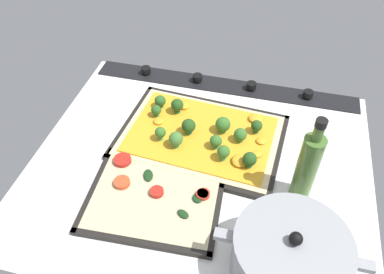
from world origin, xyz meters
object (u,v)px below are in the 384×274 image
(baking_tray_front, at_px, (201,138))
(baking_tray_back, at_px, (155,198))
(broccoli_pizza, at_px, (203,134))
(veggie_pizza_back, at_px, (155,195))
(cooking_pot, at_px, (289,258))
(oil_bottle, at_px, (307,166))

(baking_tray_front, bearing_deg, baking_tray_back, 74.80)
(broccoli_pizza, relative_size, veggie_pizza_back, 1.44)
(baking_tray_front, height_order, baking_tray_back, same)
(baking_tray_front, relative_size, cooking_pot, 1.54)
(baking_tray_back, relative_size, cooking_pot, 1.09)
(baking_tray_front, distance_m, veggie_pizza_back, 0.21)
(veggie_pizza_back, relative_size, oil_bottle, 1.25)
(baking_tray_front, xyz_separation_m, cooking_pot, (-0.23, 0.31, 0.05))
(cooking_pot, bearing_deg, oil_bottle, -95.33)
(veggie_pizza_back, bearing_deg, baking_tray_back, 113.44)
(broccoli_pizza, height_order, veggie_pizza_back, broccoli_pizza)
(veggie_pizza_back, bearing_deg, cooking_pot, 160.30)
(baking_tray_front, relative_size, baking_tray_back, 1.41)
(broccoli_pizza, bearing_deg, veggie_pizza_back, 72.95)
(baking_tray_back, relative_size, veggie_pizza_back, 1.09)
(baking_tray_front, xyz_separation_m, veggie_pizza_back, (0.06, 0.20, 0.01))
(cooking_pot, distance_m, oil_bottle, 0.20)
(oil_bottle, bearing_deg, baking_tray_front, -24.60)
(baking_tray_front, distance_m, broccoli_pizza, 0.02)
(baking_tray_front, relative_size, oil_bottle, 1.92)
(broccoli_pizza, bearing_deg, oil_bottle, 155.18)
(broccoli_pizza, distance_m, veggie_pizza_back, 0.21)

